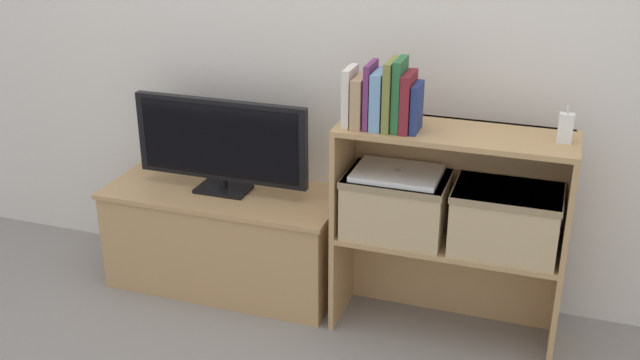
{
  "coord_description": "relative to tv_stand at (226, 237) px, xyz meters",
  "views": [
    {
      "loc": [
        0.86,
        -2.37,
        1.7
      ],
      "look_at": [
        0.0,
        0.15,
        0.57
      ],
      "focal_mm": 42.0,
      "sensor_mm": 36.0,
      "label": 1
    }
  ],
  "objects": [
    {
      "name": "book_tan",
      "position": [
        0.61,
        -0.1,
        0.7
      ],
      "size": [
        0.04,
        0.15,
        0.18
      ],
      "color": "tan",
      "rests_on": "bookshelf_upper_tier"
    },
    {
      "name": "book_ivory",
      "position": [
        0.57,
        -0.1,
        0.71
      ],
      "size": [
        0.03,
        0.13,
        0.21
      ],
      "color": "silver",
      "rests_on": "bookshelf_upper_tier"
    },
    {
      "name": "tv_stand",
      "position": [
        0.0,
        0.0,
        0.0
      ],
      "size": [
        1.0,
        0.43,
        0.44
      ],
      "color": "tan",
      "rests_on": "ground_plane"
    },
    {
      "name": "bookshelf_upper_tier",
      "position": [
        0.95,
        0.0,
        0.45
      ],
      "size": [
        0.85,
        0.3,
        0.43
      ],
      "color": "tan",
      "rests_on": "bookshelf_lower_tier"
    },
    {
      "name": "storage_basket_right",
      "position": [
        1.16,
        -0.07,
        0.31
      ],
      "size": [
        0.38,
        0.27,
        0.24
      ],
      "color": "tan",
      "rests_on": "bookshelf_lower_tier"
    },
    {
      "name": "tv",
      "position": [
        0.0,
        -0.0,
        0.43
      ],
      "size": [
        0.74,
        0.14,
        0.4
      ],
      "color": "black",
      "rests_on": "tv_stand"
    },
    {
      "name": "book_maroon",
      "position": [
        0.79,
        -0.1,
        0.71
      ],
      "size": [
        0.03,
        0.14,
        0.21
      ],
      "color": "maroon",
      "rests_on": "bookshelf_upper_tier"
    },
    {
      "name": "book_forest",
      "position": [
        0.75,
        -0.1,
        0.74
      ],
      "size": [
        0.03,
        0.13,
        0.26
      ],
      "color": "#286638",
      "rests_on": "bookshelf_upper_tier"
    },
    {
      "name": "bookshelf_lower_tier",
      "position": [
        0.95,
        0.0,
        0.04
      ],
      "size": [
        0.85,
        0.3,
        0.4
      ],
      "color": "tan",
      "rests_on": "ground_plane"
    },
    {
      "name": "book_skyblue",
      "position": [
        0.68,
        -0.1,
        0.71
      ],
      "size": [
        0.04,
        0.14,
        0.21
      ],
      "color": "#709ECC",
      "rests_on": "bookshelf_upper_tier"
    },
    {
      "name": "storage_basket_left",
      "position": [
        0.75,
        -0.07,
        0.31
      ],
      "size": [
        0.38,
        0.27,
        0.24
      ],
      "color": "tan",
      "rests_on": "bookshelf_lower_tier"
    },
    {
      "name": "book_olive",
      "position": [
        0.72,
        -0.1,
        0.73
      ],
      "size": [
        0.03,
        0.16,
        0.25
      ],
      "color": "olive",
      "rests_on": "bookshelf_upper_tier"
    },
    {
      "name": "wall_back",
      "position": [
        0.45,
        0.24,
        0.98
      ],
      "size": [
        10.0,
        0.05,
        2.4
      ],
      "color": "silver",
      "rests_on": "ground_plane"
    },
    {
      "name": "ground_plane",
      "position": [
        0.45,
        -0.21,
        -0.22
      ],
      "size": [
        16.0,
        16.0,
        0.0
      ],
      "primitive_type": "plane",
      "color": "gray"
    },
    {
      "name": "book_navy",
      "position": [
        0.82,
        -0.1,
        0.7
      ],
      "size": [
        0.02,
        0.12,
        0.17
      ],
      "color": "navy",
      "rests_on": "bookshelf_upper_tier"
    },
    {
      "name": "laptop",
      "position": [
        0.75,
        -0.07,
        0.43
      ],
      "size": [
        0.32,
        0.24,
        0.02
      ],
      "color": "white",
      "rests_on": "storage_basket_left"
    },
    {
      "name": "baby_monitor",
      "position": [
        1.32,
        -0.05,
        0.66
      ],
      "size": [
        0.05,
        0.04,
        0.13
      ],
      "color": "white",
      "rests_on": "bookshelf_upper_tier"
    },
    {
      "name": "book_plum",
      "position": [
        0.65,
        -0.1,
        0.73
      ],
      "size": [
        0.02,
        0.14,
        0.23
      ],
      "color": "#6B2D66",
      "rests_on": "bookshelf_upper_tier"
    }
  ]
}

